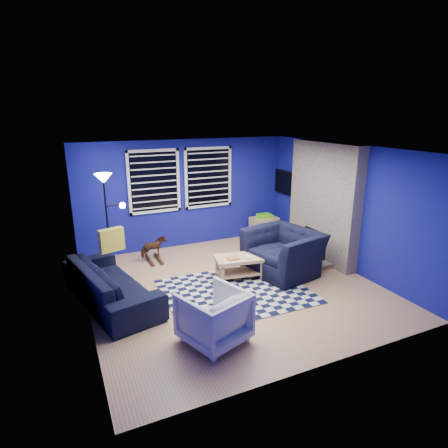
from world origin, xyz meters
name	(u,v)px	position (x,y,z in m)	size (l,w,h in m)	color
floor	(232,286)	(0.00, 0.00, 0.00)	(5.00, 5.00, 0.00)	tan
ceiling	(233,149)	(0.00, 0.00, 2.50)	(5.00, 5.00, 0.00)	white
wall_back	(186,194)	(0.00, 2.50, 1.25)	(5.00, 5.00, 0.00)	navy
wall_left	(81,241)	(-2.50, 0.00, 1.25)	(5.00, 5.00, 0.00)	navy
wall_right	(344,207)	(2.50, 0.00, 1.25)	(5.00, 5.00, 0.00)	navy
fireplace	(323,205)	(2.36, 0.50, 1.20)	(0.65, 2.00, 2.50)	gray
window_left	(154,182)	(-0.75, 2.46, 1.60)	(1.17, 0.06, 1.42)	black
window_right	(208,178)	(0.55, 2.46, 1.60)	(1.17, 0.06, 1.42)	black
tv	(287,183)	(2.45, 2.00, 1.40)	(0.07, 1.00, 0.58)	black
rug	(236,291)	(-0.04, -0.22, 0.01)	(2.50, 2.00, 0.02)	black
sofa	(111,283)	(-2.10, 0.33, 0.34)	(0.90, 2.31, 0.68)	black
armchair_big	(283,252)	(1.17, 0.14, 0.43)	(1.17, 1.34, 0.87)	black
armchair_bent	(214,317)	(-0.97, -1.43, 0.38)	(0.81, 0.83, 0.76)	gray
rocking_horse	(154,248)	(-1.00, 1.80, 0.30)	(0.55, 0.25, 0.46)	#422915
coffee_table	(239,263)	(0.28, 0.27, 0.32)	(1.00, 0.68, 0.46)	tan
cabinet	(264,227)	(1.93, 2.15, 0.28)	(0.66, 0.45, 0.63)	tan
floor_lamp	(106,192)	(-1.88, 1.77, 1.60)	(0.53, 0.33, 1.96)	black
throw_pillow	(112,240)	(-1.95, 0.96, 0.88)	(0.44, 0.13, 0.42)	gold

